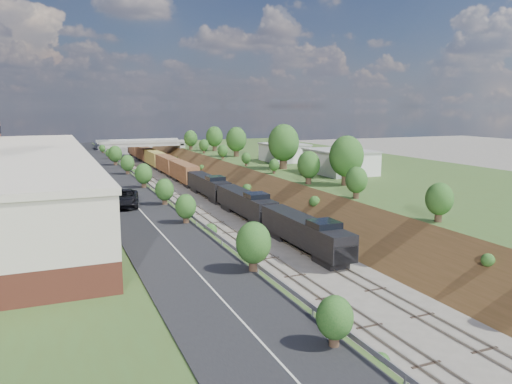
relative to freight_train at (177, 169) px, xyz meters
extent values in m
plane|color=#6B665B|center=(-2.60, -89.17, -2.59)|extent=(400.00, 400.00, 0.00)
cube|color=#3F5523|center=(30.40, -29.17, -0.09)|extent=(44.00, 180.00, 5.00)
cube|color=brown|center=(-13.60, -29.17, -2.59)|extent=(10.00, 180.00, 10.00)
cube|color=brown|center=(8.40, -29.17, -2.59)|extent=(10.00, 180.00, 10.00)
cube|color=gray|center=(-5.20, -29.17, -2.50)|extent=(1.58, 180.00, 0.18)
cube|color=gray|center=(0.00, -29.17, -2.50)|extent=(1.58, 180.00, 0.18)
cube|color=black|center=(-18.10, -29.17, 2.46)|extent=(8.00, 180.00, 0.10)
cube|color=#99999E|center=(-14.00, -29.17, 2.96)|extent=(0.06, 171.00, 0.30)
cube|color=brown|center=(-30.60, -51.17, 3.51)|extent=(14.00, 62.00, 2.20)
cube|color=beige|center=(-30.60, -51.17, 6.76)|extent=(14.00, 62.00, 4.30)
cube|color=beige|center=(-30.60, -51.17, 9.16)|extent=(14.30, 62.30, 0.50)
cube|color=gray|center=(-14.10, 32.83, 0.51)|extent=(1.50, 8.00, 6.20)
cube|color=gray|center=(8.90, 32.83, 0.51)|extent=(1.50, 8.00, 6.20)
cube|color=gray|center=(-2.60, 32.83, 3.61)|extent=(24.00, 8.00, 1.00)
cube|color=gray|center=(-2.60, 28.83, 4.41)|extent=(24.00, 0.30, 0.80)
cube|color=gray|center=(-2.60, 36.83, 4.41)|extent=(24.00, 0.30, 0.80)
cube|color=silver|center=(20.90, -37.17, 4.41)|extent=(9.00, 12.00, 4.00)
cube|color=silver|center=(20.40, -15.17, 4.21)|extent=(8.00, 10.00, 3.60)
cylinder|color=#473323|center=(14.40, -49.17, 3.72)|extent=(1.30, 1.30, 2.62)
ellipsoid|color=#1B4D1B|center=(14.40, -49.17, 6.87)|extent=(5.25, 5.25, 6.30)
cylinder|color=#473323|center=(-14.40, -69.17, 3.02)|extent=(0.66, 0.66, 1.22)
ellipsoid|color=#1B4D1B|center=(-14.40, -69.17, 4.49)|extent=(2.45, 2.45, 2.94)
cube|color=black|center=(0.00, -68.81, -2.14)|extent=(2.40, 4.00, 0.90)
cube|color=black|center=(0.00, -62.70, -0.21)|extent=(3.04, 18.23, 2.95)
cube|color=black|center=(0.00, -70.31, -0.79)|extent=(2.80, 3.00, 1.80)
cube|color=silver|center=(0.00, -70.31, 0.21)|extent=(2.80, 3.00, 0.15)
cube|color=black|center=(0.00, -67.31, 1.51)|extent=(2.98, 3.10, 0.90)
cube|color=black|center=(0.00, -43.47, -0.21)|extent=(3.04, 18.23, 2.95)
cube|color=black|center=(0.00, -24.24, -0.21)|extent=(3.04, 18.23, 2.95)
cube|color=brown|center=(0.00, 26.36, 0.14)|extent=(3.04, 80.96, 3.65)
imported|color=black|center=(-19.45, -53.36, 3.51)|extent=(4.46, 7.62, 1.99)
camera|label=1|loc=(-27.50, -113.64, 14.37)|focal=35.00mm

